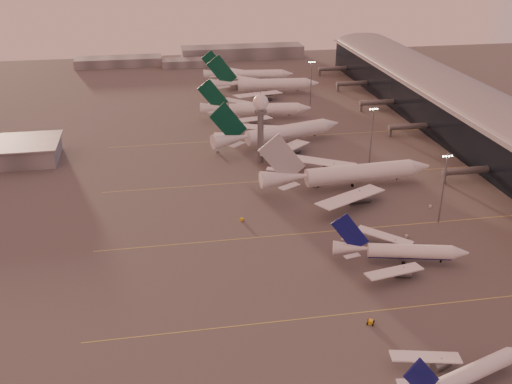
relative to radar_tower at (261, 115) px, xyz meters
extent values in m
plane|color=#4C4A4A|center=(-5.00, -120.00, -20.95)|extent=(700.00, 700.00, 0.00)
cube|color=#E2D050|center=(25.00, -110.00, -20.94)|extent=(180.00, 0.25, 0.02)
cube|color=#E2D050|center=(25.00, -65.00, -20.94)|extent=(180.00, 0.25, 0.02)
cube|color=#E2D050|center=(25.00, -20.00, -20.94)|extent=(180.00, 0.25, 0.02)
cube|color=#E2D050|center=(25.00, 30.00, -20.94)|extent=(180.00, 0.25, 0.02)
cube|color=black|center=(103.00, -10.00, -11.95)|extent=(36.00, 360.00, 18.00)
cylinder|color=slate|center=(103.00, -10.00, -2.95)|extent=(10.08, 360.00, 10.08)
cube|color=slate|center=(103.00, -10.00, -2.75)|extent=(40.00, 362.00, 0.80)
cylinder|color=slate|center=(77.00, -34.00, -16.45)|extent=(22.00, 2.80, 2.80)
cube|color=slate|center=(67.00, -34.00, -18.75)|extent=(1.20, 1.20, 4.40)
cylinder|color=slate|center=(77.00, 22.00, -16.45)|extent=(22.00, 2.80, 2.80)
cube|color=slate|center=(67.00, 22.00, -18.75)|extent=(1.20, 1.20, 4.40)
cylinder|color=slate|center=(77.00, 64.00, -16.45)|extent=(22.00, 2.80, 2.80)
cube|color=slate|center=(67.00, 64.00, -18.75)|extent=(1.20, 1.20, 4.40)
cylinder|color=slate|center=(77.00, 106.00, -16.45)|extent=(22.00, 2.80, 2.80)
cube|color=slate|center=(67.00, 106.00, -18.75)|extent=(1.20, 1.20, 4.40)
cylinder|color=slate|center=(77.00, 146.00, -16.45)|extent=(22.00, 2.80, 2.80)
cube|color=slate|center=(67.00, 146.00, -18.75)|extent=(1.20, 1.20, 4.40)
cylinder|color=slate|center=(0.00, 0.00, -9.95)|extent=(2.60, 2.60, 22.00)
cylinder|color=slate|center=(0.00, 0.00, 1.55)|extent=(5.20, 5.20, 1.20)
sphere|color=white|center=(0.00, 0.00, 5.45)|extent=(6.40, 6.40, 6.40)
cylinder|color=slate|center=(0.00, 0.00, 9.15)|extent=(0.16, 0.16, 2.00)
cylinder|color=slate|center=(50.00, -65.00, -8.45)|extent=(0.56, 0.56, 25.00)
cube|color=slate|center=(50.00, -65.00, 3.55)|extent=(3.60, 0.25, 0.25)
sphere|color=#FFEABF|center=(48.50, -65.00, 3.15)|extent=(0.56, 0.56, 0.56)
sphere|color=#FFEABF|center=(49.50, -65.00, 3.15)|extent=(0.56, 0.56, 0.56)
sphere|color=#FFEABF|center=(50.50, -65.00, 3.15)|extent=(0.56, 0.56, 0.56)
sphere|color=#FFEABF|center=(51.50, -65.00, 3.15)|extent=(0.56, 0.56, 0.56)
cylinder|color=slate|center=(45.00, -10.00, -8.45)|extent=(0.56, 0.56, 25.00)
cube|color=slate|center=(45.00, -10.00, 3.55)|extent=(3.60, 0.25, 0.25)
sphere|color=#FFEABF|center=(43.50, -10.00, 3.15)|extent=(0.56, 0.56, 0.56)
sphere|color=#FFEABF|center=(44.50, -10.00, 3.15)|extent=(0.56, 0.56, 0.56)
sphere|color=#FFEABF|center=(45.50, -10.00, 3.15)|extent=(0.56, 0.56, 0.56)
sphere|color=#FFEABF|center=(46.50, -10.00, 3.15)|extent=(0.56, 0.56, 0.56)
cylinder|color=slate|center=(43.00, 80.00, -8.45)|extent=(0.56, 0.56, 25.00)
cube|color=slate|center=(43.00, 80.00, 3.55)|extent=(3.60, 0.25, 0.25)
sphere|color=#FFEABF|center=(41.50, 80.00, 3.15)|extent=(0.56, 0.56, 0.56)
sphere|color=#FFEABF|center=(42.50, 80.00, 3.15)|extent=(0.56, 0.56, 0.56)
sphere|color=#FFEABF|center=(43.50, 80.00, 3.15)|extent=(0.56, 0.56, 0.56)
sphere|color=#FFEABF|center=(44.50, 80.00, 3.15)|extent=(0.56, 0.56, 0.56)
cube|color=slate|center=(-65.00, 200.00, -17.95)|extent=(60.00, 18.00, 6.00)
cube|color=slate|center=(25.00, 210.00, -16.45)|extent=(90.00, 20.00, 9.00)
cube|color=slate|center=(-15.00, 190.00, -18.45)|extent=(40.00, 15.00, 5.00)
cylinder|color=white|center=(22.22, -139.93, -17.84)|extent=(22.41, 10.75, 3.81)
cylinder|color=navy|center=(22.22, -139.93, -18.70)|extent=(21.65, 9.60, 2.74)
cube|color=white|center=(14.02, -132.81, -18.51)|extent=(16.57, 6.33, 1.20)
cylinder|color=slate|center=(17.31, -134.04, -20.25)|extent=(4.89, 3.73, 2.48)
cube|color=slate|center=(17.31, -134.04, -19.18)|extent=(0.36, 0.33, 1.52)
cube|color=navy|center=(6.73, -145.15, -12.66)|extent=(10.02, 3.67, 11.35)
cube|color=white|center=(5.83, -140.89, -17.27)|extent=(4.50, 2.17, 0.25)
cylinder|color=black|center=(30.27, -137.22, -20.45)|extent=(0.50, 0.50, 1.00)
cylinder|color=black|center=(19.81, -138.42, -20.40)|extent=(1.20, 0.83, 1.10)
cylinder|color=white|center=(29.09, -88.62, -17.49)|extent=(25.18, 9.97, 4.24)
cylinder|color=navy|center=(29.09, -88.62, -18.45)|extent=(24.42, 8.70, 3.05)
cone|color=white|center=(43.52, -92.11, -17.49)|extent=(5.68, 5.25, 4.24)
cone|color=white|center=(11.92, -84.47, -16.96)|extent=(11.14, 6.57, 4.24)
cube|color=white|center=(20.70, -97.32, -18.23)|extent=(18.47, 8.52, 1.33)
cylinder|color=slate|center=(24.22, -95.63, -20.17)|extent=(5.33, 3.81, 2.75)
cube|color=slate|center=(24.22, -95.63, -18.98)|extent=(0.39, 0.35, 1.69)
cube|color=white|center=(25.60, -77.05, -18.23)|extent=(16.23, 15.07, 1.33)
cylinder|color=slate|center=(27.97, -80.16, -20.17)|extent=(5.33, 3.81, 2.75)
cube|color=slate|center=(27.97, -80.16, -18.98)|extent=(0.39, 0.35, 1.69)
cube|color=navy|center=(11.41, -84.35, -11.72)|extent=(11.39, 3.11, 12.63)
cube|color=white|center=(10.82, -89.16, -16.86)|extent=(5.09, 2.80, 0.28)
cube|color=white|center=(13.09, -79.79, -16.86)|extent=(4.86, 4.46, 0.28)
cylinder|color=black|center=(38.28, -90.84, -20.39)|extent=(0.56, 0.56, 1.11)
cylinder|color=black|center=(27.71, -85.76, -20.34)|extent=(1.32, 0.83, 1.23)
cylinder|color=black|center=(26.56, -90.53, -20.34)|extent=(1.32, 0.83, 1.23)
cylinder|color=white|center=(32.59, -31.92, -16.37)|extent=(42.58, 9.07, 6.60)
cylinder|color=white|center=(32.59, -31.92, -17.85)|extent=(41.63, 7.18, 4.76)
cone|color=white|center=(57.77, -30.44, -16.37)|extent=(8.55, 7.07, 6.60)
cone|color=white|center=(2.64, -33.69, -15.54)|extent=(18.08, 7.63, 6.60)
cube|color=white|center=(23.32, -50.08, -17.52)|extent=(29.56, 21.79, 1.96)
cylinder|color=slate|center=(28.18, -45.63, -20.20)|extent=(8.42, 4.77, 4.29)
cube|color=slate|center=(28.18, -45.63, -18.68)|extent=(0.33, 0.28, 2.64)
cube|color=white|center=(21.26, -14.98, -17.52)|extent=(30.51, 19.04, 1.96)
cylinder|color=slate|center=(26.61, -18.83, -20.20)|extent=(8.42, 4.77, 4.29)
cube|color=slate|center=(26.61, -18.83, -18.68)|extent=(0.33, 0.28, 2.64)
cube|color=#B5B8BE|center=(1.76, -33.74, -7.74)|extent=(18.30, 1.45, 19.60)
cube|color=white|center=(2.77, -41.87, -15.38)|extent=(8.63, 6.69, 0.27)
cube|color=white|center=(1.81, -25.54, -15.38)|extent=(8.73, 5.98, 0.27)
cylinder|color=black|center=(48.62, -30.98, -20.42)|extent=(0.53, 0.53, 1.07)
cylinder|color=black|center=(29.04, -29.79, -20.36)|extent=(1.20, 0.60, 1.17)
cylinder|color=black|center=(29.32, -34.46, -20.36)|extent=(1.20, 0.60, 1.17)
cylinder|color=white|center=(16.12, 20.92, -16.39)|extent=(40.18, 17.63, 6.45)
cylinder|color=white|center=(16.12, 20.92, -17.84)|extent=(38.89, 15.67, 4.65)
cone|color=white|center=(38.99, 27.75, -16.39)|extent=(9.27, 8.40, 6.45)
cone|color=white|center=(-11.09, 12.79, -15.58)|extent=(17.92, 10.98, 6.45)
cube|color=white|center=(11.49, 1.98, -17.52)|extent=(25.40, 25.19, 1.91)
cylinder|color=slate|center=(15.04, 7.19, -20.17)|extent=(8.62, 6.23, 4.19)
cube|color=slate|center=(15.04, 7.19, -18.65)|extent=(0.40, 0.36, 2.58)
cube|color=white|center=(1.86, 34.22, -17.52)|extent=(29.80, 12.32, 1.91)
cylinder|color=slate|center=(7.69, 31.81, -20.17)|extent=(8.62, 6.23, 4.19)
cube|color=slate|center=(7.69, 31.81, -18.65)|extent=(0.40, 0.36, 2.58)
cube|color=#073D2B|center=(-11.89, 12.55, -7.88)|extent=(17.12, 5.45, 19.09)
cube|color=white|center=(-9.14, 5.29, -15.42)|extent=(7.66, 7.38, 0.28)
cube|color=white|center=(-13.57, 20.13, -15.42)|extent=(8.11, 4.13, 0.28)
cylinder|color=black|center=(30.68, 25.27, -20.39)|extent=(0.56, 0.56, 1.11)
cylinder|color=black|center=(12.32, 22.34, -20.34)|extent=(1.33, 0.88, 1.22)
cylinder|color=black|center=(13.73, 17.65, -20.34)|extent=(1.33, 0.88, 1.22)
cylinder|color=white|center=(12.78, 60.73, -16.90)|extent=(35.93, 10.06, 5.73)
cylinder|color=white|center=(12.78, 60.73, -18.19)|extent=(35.03, 8.38, 4.12)
cone|color=white|center=(33.80, 58.11, -16.90)|extent=(7.52, 6.53, 5.73)
cone|color=white|center=(-12.22, 63.83, -16.19)|extent=(15.48, 7.52, 5.73)
cube|color=white|center=(2.26, 46.99, -17.90)|extent=(26.21, 14.78, 1.69)
cylinder|color=slate|center=(7.01, 49.96, -20.26)|extent=(7.28, 4.54, 3.72)
cube|color=slate|center=(7.01, 49.96, -18.91)|extent=(0.32, 0.28, 2.29)
cube|color=white|center=(5.94, 76.62, -17.90)|extent=(24.52, 19.70, 1.69)
cylinder|color=slate|center=(9.82, 72.58, -20.26)|extent=(7.28, 4.54, 3.72)
cube|color=slate|center=(9.82, 72.58, -18.91)|extent=(0.32, 0.28, 2.29)
cube|color=#073D2B|center=(-12.96, 63.93, -9.35)|extent=(15.67, 2.29, 16.94)
cube|color=white|center=(-13.31, 57.05, -16.04)|extent=(7.33, 4.66, 0.25)
cube|color=white|center=(-11.62, 70.68, -16.04)|extent=(7.16, 5.91, 0.25)
cylinder|color=black|center=(26.17, 59.06, -20.46)|extent=(0.49, 0.49, 0.99)
cylinder|color=black|center=(10.21, 63.23, -20.41)|extent=(1.14, 0.62, 1.09)
cylinder|color=black|center=(9.67, 58.92, -20.41)|extent=(1.14, 0.62, 1.09)
cylinder|color=white|center=(26.64, 106.89, -16.37)|extent=(40.60, 9.86, 6.48)
cylinder|color=white|center=(26.64, 106.89, -17.82)|extent=(39.65, 7.99, 4.67)
cone|color=white|center=(50.55, 104.86, -16.37)|extent=(8.30, 7.12, 6.48)
cone|color=white|center=(-1.78, 109.30, -15.56)|extent=(17.35, 7.89, 6.48)
cube|color=white|center=(15.34, 90.88, -17.50)|extent=(29.49, 17.69, 1.92)
cylinder|color=slate|center=(20.58, 94.44, -20.17)|extent=(8.11, 4.86, 4.21)
cube|color=slate|center=(20.58, 94.44, -18.64)|extent=(0.36, 0.31, 2.59)
cube|color=white|center=(18.21, 124.57, -17.50)|extent=(28.19, 21.51, 1.92)
cylinder|color=slate|center=(22.77, 120.17, -20.17)|extent=(8.11, 4.86, 4.21)
cube|color=slate|center=(22.77, 120.17, -18.64)|extent=(0.36, 0.31, 2.59)
cube|color=#073D2B|center=(-2.62, 109.37, -7.81)|extent=(17.81, 1.90, 19.19)
cube|color=white|center=(-2.72, 101.57, -15.39)|extent=(8.31, 5.53, 0.28)
cube|color=white|center=(-1.41, 117.08, -15.39)|extent=(8.18, 6.50, 0.28)
cylinder|color=black|center=(41.86, 105.59, -20.39)|extent=(0.56, 0.56, 1.12)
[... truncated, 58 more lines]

